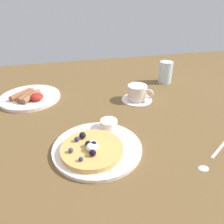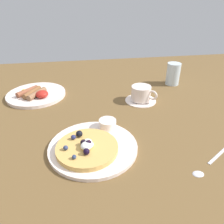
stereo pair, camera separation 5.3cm
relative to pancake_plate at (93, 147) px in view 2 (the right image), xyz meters
The scene contains 10 objects.
ground_plane 15.42cm from the pancake_plate, 59.08° to the left, with size 199.14×145.72×3.00cm, color brown.
pancake_plate is the anchor object (origin of this frame).
pancake_with_berries 2.88cm from the pancake_plate, 135.78° to the right, with size 16.70×16.70×3.36cm.
syrup_ramekin 9.86cm from the pancake_plate, 57.20° to the left, with size 5.36×5.36×2.76cm.
breakfast_plate 42.82cm from the pancake_plate, 118.25° to the left, with size 23.60×23.60×1.30cm, color silver.
fried_breakfast 41.20cm from the pancake_plate, 120.17° to the left, with size 13.22×11.77×2.88cm.
coffee_saucer 33.80cm from the pancake_plate, 51.50° to the left, with size 12.12×12.12×0.63cm, color white.
coffee_cup 33.92cm from the pancake_plate, 51.22° to the left, with size 9.09×8.62×5.56cm.
teaspoon 29.96cm from the pancake_plate, 22.61° to the right, with size 14.80×9.68×0.60cm.
water_glass 57.70cm from the pancake_plate, 45.72° to the left, with size 6.10×6.10×9.82cm, color silver.
Camera 2 is at (-10.30, -61.34, 39.10)cm, focal length 35.09 mm.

